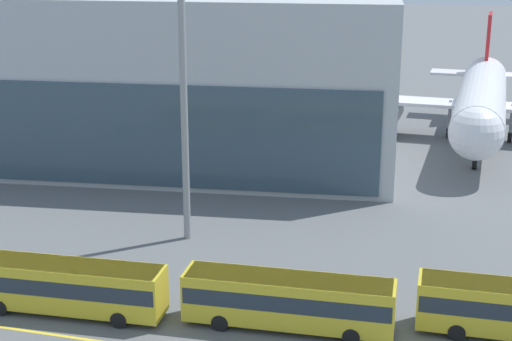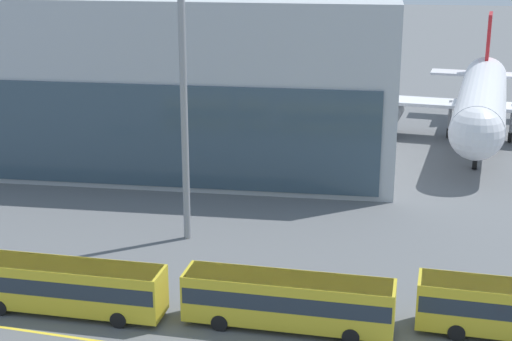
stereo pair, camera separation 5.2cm
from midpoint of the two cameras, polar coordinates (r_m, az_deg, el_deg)
name	(u,v)px [view 1 (the left image)]	position (r m, az deg, el deg)	size (l,w,h in m)	color
airliner_at_gate_near	(30,86)	(93.99, -16.15, 5.96)	(30.59, 34.20, 15.72)	silver
airliner_at_gate_far	(482,100)	(88.63, 16.07, 4.96)	(34.73, 35.00, 12.74)	white
shuttle_bus_0	(65,284)	(49.25, -13.74, -8.04)	(12.44, 3.21, 3.21)	gold
shuttle_bus_1	(288,299)	(46.17, 2.32, -9.30)	(12.45, 3.29, 3.21)	gold
lane_stripe_2	(70,337)	(47.25, -13.37, -11.71)	(9.60, 0.25, 0.01)	yellow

